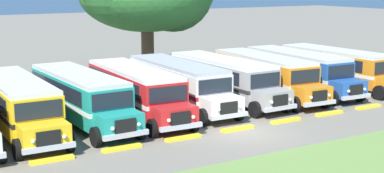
{
  "coord_description": "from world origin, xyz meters",
  "views": [
    {
      "loc": [
        -16.81,
        -22.64,
        7.96
      ],
      "look_at": [
        0.0,
        5.48,
        1.6
      ],
      "focal_mm": 51.3,
      "sensor_mm": 36.0,
      "label": 1
    }
  ],
  "objects_px": {
    "parked_bus_slot_2": "(80,95)",
    "parked_bus_slot_5": "(224,77)",
    "parked_bus_slot_4": "(179,82)",
    "parked_bus_slot_6": "(265,74)",
    "parked_bus_slot_8": "(337,66)",
    "parked_bus_slot_3": "(136,89)",
    "parked_bus_slot_1": "(17,102)",
    "parked_bus_slot_7": "(299,69)"
  },
  "relations": [
    {
      "from": "parked_bus_slot_4",
      "to": "parked_bus_slot_6",
      "type": "distance_m",
      "value": 6.77
    },
    {
      "from": "parked_bus_slot_2",
      "to": "parked_bus_slot_5",
      "type": "relative_size",
      "value": 1.0
    },
    {
      "from": "parked_bus_slot_5",
      "to": "parked_bus_slot_6",
      "type": "height_order",
      "value": "same"
    },
    {
      "from": "parked_bus_slot_5",
      "to": "parked_bus_slot_8",
      "type": "relative_size",
      "value": 1.0
    },
    {
      "from": "parked_bus_slot_1",
      "to": "parked_bus_slot_4",
      "type": "bearing_deg",
      "value": 94.5
    },
    {
      "from": "parked_bus_slot_3",
      "to": "parked_bus_slot_6",
      "type": "height_order",
      "value": "same"
    },
    {
      "from": "parked_bus_slot_2",
      "to": "parked_bus_slot_4",
      "type": "relative_size",
      "value": 1.0
    },
    {
      "from": "parked_bus_slot_6",
      "to": "parked_bus_slot_5",
      "type": "bearing_deg",
      "value": -90.86
    },
    {
      "from": "parked_bus_slot_4",
      "to": "parked_bus_slot_5",
      "type": "bearing_deg",
      "value": 91.23
    },
    {
      "from": "parked_bus_slot_1",
      "to": "parked_bus_slot_3",
      "type": "height_order",
      "value": "same"
    },
    {
      "from": "parked_bus_slot_3",
      "to": "parked_bus_slot_8",
      "type": "height_order",
      "value": "same"
    },
    {
      "from": "parked_bus_slot_6",
      "to": "parked_bus_slot_8",
      "type": "bearing_deg",
      "value": 92.23
    },
    {
      "from": "parked_bus_slot_5",
      "to": "parked_bus_slot_8",
      "type": "bearing_deg",
      "value": 86.72
    },
    {
      "from": "parked_bus_slot_2",
      "to": "parked_bus_slot_5",
      "type": "xyz_separation_m",
      "value": [
        10.2,
        0.59,
        0.0
      ]
    },
    {
      "from": "parked_bus_slot_4",
      "to": "parked_bus_slot_5",
      "type": "height_order",
      "value": "same"
    },
    {
      "from": "parked_bus_slot_3",
      "to": "parked_bus_slot_6",
      "type": "relative_size",
      "value": 1.0
    },
    {
      "from": "parked_bus_slot_3",
      "to": "parked_bus_slot_1",
      "type": "bearing_deg",
      "value": -87.48
    },
    {
      "from": "parked_bus_slot_7",
      "to": "parked_bus_slot_8",
      "type": "bearing_deg",
      "value": 86.72
    },
    {
      "from": "parked_bus_slot_3",
      "to": "parked_bus_slot_4",
      "type": "bearing_deg",
      "value": 102.88
    },
    {
      "from": "parked_bus_slot_2",
      "to": "parked_bus_slot_5",
      "type": "distance_m",
      "value": 10.22
    },
    {
      "from": "parked_bus_slot_5",
      "to": "parked_bus_slot_7",
      "type": "relative_size",
      "value": 1.0
    },
    {
      "from": "parked_bus_slot_2",
      "to": "parked_bus_slot_5",
      "type": "bearing_deg",
      "value": 91.25
    },
    {
      "from": "parked_bus_slot_2",
      "to": "parked_bus_slot_6",
      "type": "bearing_deg",
      "value": 89.38
    },
    {
      "from": "parked_bus_slot_2",
      "to": "parked_bus_slot_5",
      "type": "height_order",
      "value": "same"
    },
    {
      "from": "parked_bus_slot_4",
      "to": "parked_bus_slot_6",
      "type": "bearing_deg",
      "value": 89.0
    },
    {
      "from": "parked_bus_slot_1",
      "to": "parked_bus_slot_2",
      "type": "distance_m",
      "value": 3.54
    },
    {
      "from": "parked_bus_slot_4",
      "to": "parked_bus_slot_2",
      "type": "bearing_deg",
      "value": -84.16
    },
    {
      "from": "parked_bus_slot_5",
      "to": "parked_bus_slot_6",
      "type": "distance_m",
      "value": 3.33
    },
    {
      "from": "parked_bus_slot_1",
      "to": "parked_bus_slot_2",
      "type": "xyz_separation_m",
      "value": [
        3.54,
        0.15,
        0.0
      ]
    },
    {
      "from": "parked_bus_slot_4",
      "to": "parked_bus_slot_8",
      "type": "relative_size",
      "value": 1.0
    },
    {
      "from": "parked_bus_slot_3",
      "to": "parked_bus_slot_5",
      "type": "relative_size",
      "value": 1.0
    },
    {
      "from": "parked_bus_slot_3",
      "to": "parked_bus_slot_7",
      "type": "bearing_deg",
      "value": 94.53
    },
    {
      "from": "parked_bus_slot_4",
      "to": "parked_bus_slot_8",
      "type": "bearing_deg",
      "value": 89.4
    },
    {
      "from": "parked_bus_slot_1",
      "to": "parked_bus_slot_8",
      "type": "bearing_deg",
      "value": 91.31
    },
    {
      "from": "parked_bus_slot_5",
      "to": "parked_bus_slot_3",
      "type": "bearing_deg",
      "value": -85.49
    },
    {
      "from": "parked_bus_slot_1",
      "to": "parked_bus_slot_2",
      "type": "relative_size",
      "value": 1.0
    },
    {
      "from": "parked_bus_slot_8",
      "to": "parked_bus_slot_6",
      "type": "bearing_deg",
      "value": -93.28
    },
    {
      "from": "parked_bus_slot_4",
      "to": "parked_bus_slot_8",
      "type": "distance_m",
      "value": 13.56
    },
    {
      "from": "parked_bus_slot_4",
      "to": "parked_bus_slot_8",
      "type": "xyz_separation_m",
      "value": [
        13.56,
        -0.37,
        0.0
      ]
    },
    {
      "from": "parked_bus_slot_3",
      "to": "parked_bus_slot_6",
      "type": "xyz_separation_m",
      "value": [
        10.1,
        0.41,
        0.0
      ]
    },
    {
      "from": "parked_bus_slot_6",
      "to": "parked_bus_slot_8",
      "type": "height_order",
      "value": "same"
    },
    {
      "from": "parked_bus_slot_4",
      "to": "parked_bus_slot_7",
      "type": "distance_m",
      "value": 10.01
    }
  ]
}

